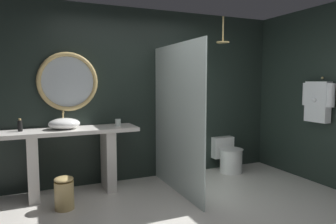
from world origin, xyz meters
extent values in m
cube|color=#1E2823|center=(0.00, 1.90, 1.30)|extent=(4.80, 0.10, 2.60)
cube|color=#1E2823|center=(2.35, 0.76, 1.30)|extent=(0.10, 2.47, 2.60)
cube|color=silver|center=(-1.09, 1.57, 0.86)|extent=(1.74, 0.52, 0.05)
cube|color=silver|center=(-1.57, 1.57, 0.42)|extent=(0.13, 0.44, 0.83)
cube|color=silver|center=(-0.60, 1.57, 0.42)|extent=(0.13, 0.44, 0.83)
ellipsoid|color=white|center=(-1.18, 1.57, 0.96)|extent=(0.40, 0.33, 0.15)
cylinder|color=tan|center=(-1.18, 1.72, 1.00)|extent=(0.02, 0.02, 0.23)
cylinder|color=tan|center=(-1.18, 1.66, 1.10)|extent=(0.02, 0.12, 0.02)
cylinder|color=silver|center=(-0.46, 1.57, 0.93)|extent=(0.08, 0.08, 0.10)
cylinder|color=black|center=(-1.70, 1.61, 0.95)|extent=(0.06, 0.06, 0.14)
cylinder|color=tan|center=(-1.70, 1.61, 1.04)|extent=(0.03, 0.03, 0.02)
torus|color=tan|center=(-1.09, 1.81, 1.51)|extent=(0.81, 0.06, 0.81)
cylinder|color=#B2BCC1|center=(-1.09, 1.82, 1.51)|extent=(0.72, 0.01, 0.72)
cube|color=silver|center=(0.23, 1.09, 1.01)|extent=(0.02, 1.52, 2.01)
cylinder|color=tan|center=(1.18, 1.45, 2.31)|extent=(0.02, 0.02, 0.38)
cylinder|color=tan|center=(1.18, 1.45, 2.11)|extent=(0.20, 0.20, 0.02)
sphere|color=tan|center=(2.28, 0.54, 1.56)|extent=(0.04, 0.04, 0.04)
cube|color=white|center=(2.21, 0.54, 1.22)|extent=(0.12, 0.36, 0.58)
cylinder|color=white|center=(2.21, 0.33, 1.32)|extent=(0.11, 0.11, 0.33)
cylinder|color=white|center=(2.21, 0.74, 1.32)|extent=(0.11, 0.11, 0.33)
sphere|color=white|center=(2.13, 0.54, 1.25)|extent=(0.07, 0.07, 0.07)
cylinder|color=white|center=(1.44, 1.53, 0.19)|extent=(0.37, 0.37, 0.39)
ellipsoid|color=white|center=(1.44, 1.53, 0.40)|extent=(0.38, 0.42, 0.02)
cube|color=white|center=(1.44, 1.80, 0.37)|extent=(0.38, 0.18, 0.36)
cylinder|color=tan|center=(-1.25, 1.08, 0.17)|extent=(0.23, 0.23, 0.33)
ellipsoid|color=tan|center=(-1.25, 1.08, 0.36)|extent=(0.23, 0.23, 0.07)
camera|label=1|loc=(-1.54, -2.67, 1.52)|focal=33.17mm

